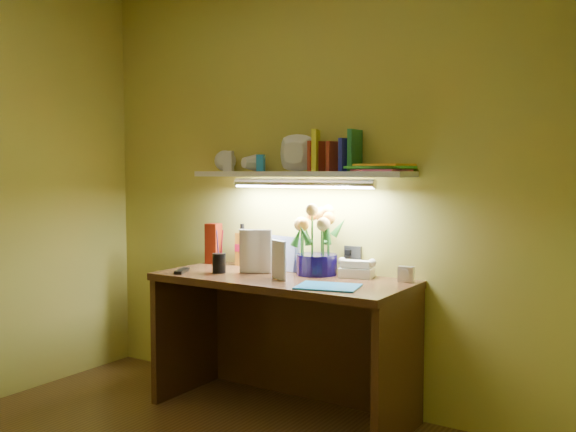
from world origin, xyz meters
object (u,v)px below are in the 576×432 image
object	(u,v)px
telephone	(357,268)
whisky_bottle	(242,244)
flower_bouquet	(317,239)
desk_clock	(406,274)
desk	(282,345)

from	to	relation	value
telephone	whisky_bottle	distance (m)	0.78
flower_bouquet	telephone	bearing A→B (deg)	9.29
flower_bouquet	whisky_bottle	size ratio (longest dim) A/B	1.57
telephone	desk_clock	xyz separation A→B (m)	(0.28, 0.00, -0.01)
desk	telephone	world-z (taller)	telephone
flower_bouquet	desk_clock	distance (m)	0.53
desk	desk_clock	size ratio (longest dim) A/B	17.43
desk_clock	whisky_bottle	size ratio (longest dim) A/B	0.32
desk	desk_clock	bearing A→B (deg)	18.39
telephone	flower_bouquet	bearing A→B (deg)	176.60
desk	telephone	xyz separation A→B (m)	(0.35, 0.20, 0.43)
desk	whisky_bottle	xyz separation A→B (m)	(-0.43, 0.23, 0.50)
telephone	desk_clock	distance (m)	0.28
telephone	desk_clock	world-z (taller)	telephone
flower_bouquet	desk	bearing A→B (deg)	-126.10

